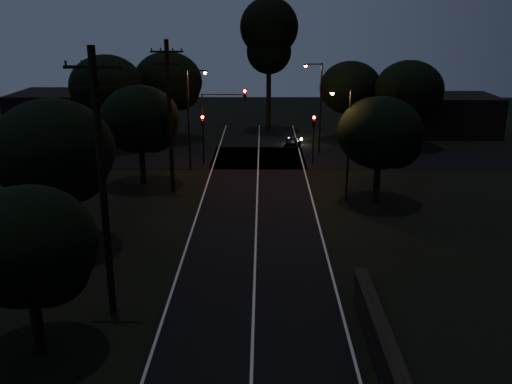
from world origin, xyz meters
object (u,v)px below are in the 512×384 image
object	(u,v)px
utility_pole_far	(170,115)
signal_right	(314,131)
streetlight_c	(346,138)
streetlight_a	(191,113)
streetlight_b	(318,102)
signal_mast	(223,112)
car	(293,142)
tall_pine	(269,35)
signal_left	(203,130)
utility_pole_mid	(102,182)

from	to	relation	value
utility_pole_far	signal_right	bearing A→B (deg)	37.00
utility_pole_far	streetlight_c	size ratio (longest dim) A/B	1.40
streetlight_a	streetlight_b	size ratio (longest dim) A/B	1.00
signal_mast	streetlight_c	bearing A→B (deg)	-48.81
signal_mast	car	world-z (taller)	signal_mast
tall_pine	streetlight_a	distance (m)	18.89
signal_right	streetlight_b	xyz separation A→B (m)	(0.71, 4.01, 1.80)
streetlight_b	utility_pole_far	bearing A→B (deg)	-133.30
signal_right	streetlight_a	xyz separation A→B (m)	(-9.91, -1.99, 1.80)
signal_left	streetlight_a	world-z (taller)	streetlight_a
signal_left	streetlight_c	world-z (taller)	streetlight_c
signal_right	car	bearing A→B (deg)	103.11
car	signal_mast	bearing A→B (deg)	56.67
utility_pole_mid	tall_pine	world-z (taller)	tall_pine
utility_pole_far	streetlight_b	xyz separation A→B (m)	(11.31, 12.00, -0.85)
signal_right	car	distance (m)	6.59
streetlight_a	signal_mast	bearing A→B (deg)	39.77
signal_right	signal_mast	world-z (taller)	signal_mast
utility_pole_mid	streetlight_a	world-z (taller)	utility_pole_mid
utility_pole_far	tall_pine	bearing A→B (deg)	73.07
tall_pine	streetlight_a	world-z (taller)	tall_pine
signal_right	streetlight_a	distance (m)	10.26
streetlight_b	streetlight_c	xyz separation A→B (m)	(0.52, -14.00, -0.29)
streetlight_a	streetlight_c	world-z (taller)	streetlight_a
car	utility_pole_mid	bearing A→B (deg)	85.64
utility_pole_far	streetlight_a	xyz separation A→B (m)	(0.69, 6.00, -0.85)
tall_pine	signal_left	bearing A→B (deg)	-110.46
utility_pole_far	streetlight_b	bearing A→B (deg)	46.70
streetlight_c	utility_pole_mid	bearing A→B (deg)	-128.26
utility_pole_far	car	distance (m)	17.47
streetlight_a	streetlight_b	bearing A→B (deg)	29.48
signal_left	streetlight_b	world-z (taller)	streetlight_b
streetlight_c	tall_pine	bearing A→B (deg)	100.93
signal_right	streetlight_b	bearing A→B (deg)	80.00
signal_left	signal_mast	bearing A→B (deg)	0.13
utility_pole_mid	signal_right	xyz separation A→B (m)	(10.60, 24.99, -2.90)
streetlight_a	signal_left	bearing A→B (deg)	70.41
utility_pole_mid	car	distance (m)	32.75
signal_left	streetlight_c	bearing A→B (deg)	-43.76
tall_pine	streetlight_c	size ratio (longest dim) A/B	1.84
utility_pole_far	signal_right	distance (m)	13.53
tall_pine	utility_pole_far	bearing A→B (deg)	-106.93
utility_pole_mid	tall_pine	xyz separation A→B (m)	(7.00, 40.00, 4.20)
utility_pole_mid	signal_mast	bearing A→B (deg)	82.96
tall_pine	streetlight_c	bearing A→B (deg)	-79.07
streetlight_a	car	distance (m)	12.38
signal_mast	streetlight_c	distance (m)	13.28
utility_pole_mid	signal_mast	distance (m)	25.22
signal_left	signal_mast	xyz separation A→B (m)	(1.69, 0.00, 1.50)
signal_right	car	size ratio (longest dim) A/B	1.30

